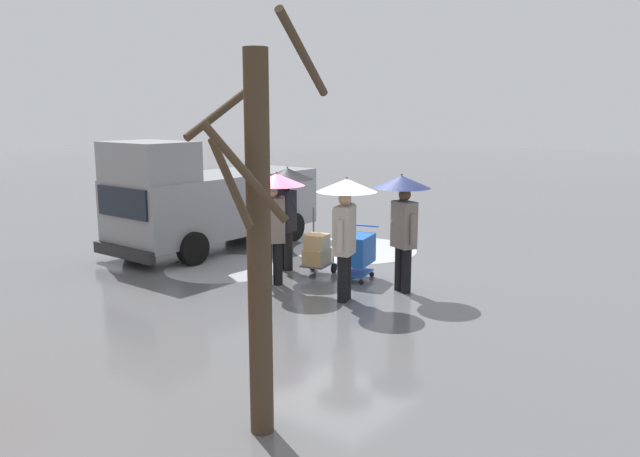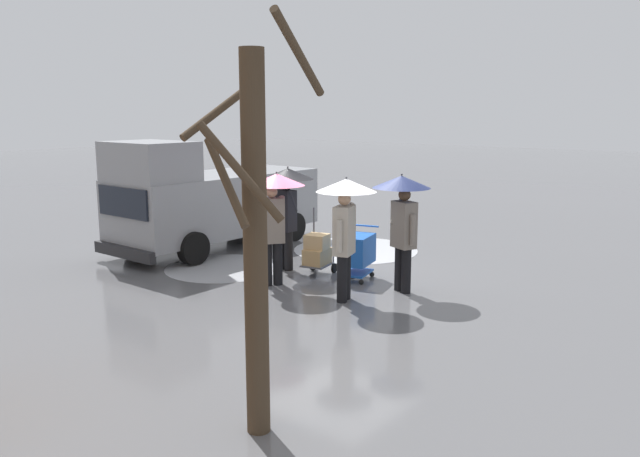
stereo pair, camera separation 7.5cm
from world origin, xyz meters
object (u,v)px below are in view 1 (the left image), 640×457
pedestrian_far_side (346,210)px  bare_tree_near (258,237)px  hand_dolly_boxes (317,251)px  shopping_cart_vendor (357,251)px  pedestrian_black_side (286,194)px  cargo_van_parked_right (209,199)px  pedestrian_pink_side (275,202)px  pedestrian_white_side (403,205)px

pedestrian_far_side → bare_tree_near: bearing=115.9°
hand_dolly_boxes → bare_tree_near: bearing=123.7°
shopping_cart_vendor → hand_dolly_boxes: (0.82, 0.21, -0.08)m
shopping_cart_vendor → pedestrian_black_side: size_ratio=0.47×
pedestrian_far_side → cargo_van_parked_right: bearing=-14.7°
pedestrian_pink_side → shopping_cart_vendor: bearing=-127.4°
hand_dolly_boxes → pedestrian_far_side: (-1.43, 0.99, 1.10)m
shopping_cart_vendor → pedestrian_far_side: 1.69m
pedestrian_pink_side → pedestrian_far_side: same height
pedestrian_white_side → bare_tree_near: 5.55m
cargo_van_parked_right → pedestrian_far_side: bearing=165.3°
pedestrian_pink_side → pedestrian_white_side: same height
cargo_van_parked_right → pedestrian_pink_side: bearing=157.9°
cargo_van_parked_right → pedestrian_black_side: (-2.83, 0.41, 0.41)m
hand_dolly_boxes → pedestrian_pink_side: pedestrian_pink_side is taller
pedestrian_black_side → pedestrian_far_side: bearing=157.3°
pedestrian_white_side → pedestrian_far_side: bearing=66.4°
pedestrian_black_side → pedestrian_white_side: bearing=-176.3°
hand_dolly_boxes → shopping_cart_vendor: bearing=-165.6°
pedestrian_far_side → bare_tree_near: (-2.06, 4.23, 0.46)m
pedestrian_white_side → cargo_van_parked_right: bearing=-2.5°
pedestrian_white_side → bare_tree_near: bare_tree_near is taller
pedestrian_pink_side → pedestrian_far_side: bearing=-177.4°
pedestrian_black_side → pedestrian_far_side: (-2.17, 0.91, 0.00)m
pedestrian_white_side → pedestrian_black_side: bearing=3.7°
cargo_van_parked_right → shopping_cart_vendor: (-4.39, 0.11, -0.61)m
pedestrian_white_side → bare_tree_near: size_ratio=0.52×
cargo_van_parked_right → pedestrian_black_side: cargo_van_parked_right is taller
hand_dolly_boxes → pedestrian_far_side: pedestrian_far_side is taller
cargo_van_parked_right → hand_dolly_boxes: size_ratio=4.07×
bare_tree_near → pedestrian_black_side: bearing=-50.5°
pedestrian_pink_side → bare_tree_near: bare_tree_near is taller
pedestrian_white_side → hand_dolly_boxes: bearing=2.6°
cargo_van_parked_right → shopping_cart_vendor: size_ratio=5.26×
pedestrian_far_side → pedestrian_pink_side: bearing=2.6°
hand_dolly_boxes → pedestrian_pink_side: (0.15, 1.06, 1.10)m
pedestrian_white_side → pedestrian_far_side: size_ratio=1.00×
bare_tree_near → hand_dolly_boxes: bearing=-56.3°
pedestrian_pink_side → pedestrian_white_side: size_ratio=1.00×
pedestrian_white_side → bare_tree_near: bearing=106.7°
shopping_cart_vendor → pedestrian_far_side: bearing=116.8°
pedestrian_pink_side → hand_dolly_boxes: bearing=-98.2°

